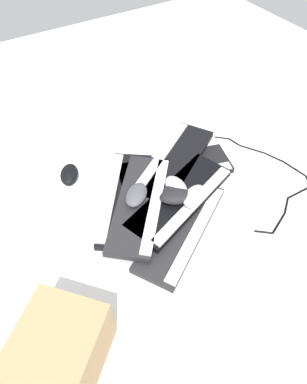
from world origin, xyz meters
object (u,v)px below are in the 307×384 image
keyboard_0 (182,228)px  keyboard_3 (140,203)px  mouse_2 (176,187)px  mouse_5 (178,194)px  keyboard_2 (125,198)px  mouse_0 (136,195)px  mouse_3 (194,196)px  keyboard_1 (175,169)px  keyboard_4 (181,198)px  mouse_4 (69,174)px  cardboard_box (51,371)px  mouse_1 (176,196)px  keyboard_5 (175,161)px

keyboard_0 → keyboard_3: size_ratio=1.05×
mouse_2 → mouse_5: (0.03, -0.01, 0.00)m
keyboard_2 → keyboard_3: keyboard_3 is taller
keyboard_2 → mouse_0: mouse_0 is taller
mouse_5 → mouse_3: bearing=-162.4°
keyboard_1 → mouse_3: mouse_3 is taller
mouse_3 → keyboard_0: bearing=4.6°
keyboard_4 → mouse_2: (-0.03, -0.00, 0.04)m
mouse_4 → cardboard_box: size_ratio=0.35×
mouse_1 → cardboard_box: size_ratio=0.35×
mouse_2 → mouse_4: bearing=-133.2°
keyboard_0 → mouse_3: (-0.05, 0.08, 0.07)m
keyboard_2 → keyboard_5: (-0.04, 0.24, 0.03)m
keyboard_5 → mouse_4: 0.41m
keyboard_0 → keyboard_5: 0.29m
mouse_0 → mouse_3: bearing=105.9°
cardboard_box → keyboard_1: bearing=125.1°
keyboard_3 → mouse_4: keyboard_3 is taller
keyboard_4 → mouse_4: (-0.34, -0.28, -0.02)m
keyboard_2 → mouse_0: 0.09m
keyboard_1 → mouse_5: bearing=-31.6°
keyboard_0 → mouse_3: 0.12m
mouse_3 → mouse_5: size_ratio=1.00×
keyboard_0 → keyboard_4: size_ratio=0.98×
mouse_4 → cardboard_box: 0.71m
mouse_3 → mouse_5: (-0.04, -0.04, 0.00)m
keyboard_4 → cardboard_box: bearing=-62.0°
mouse_5 → cardboard_box: size_ratio=0.35×
keyboard_2 → mouse_1: mouse_1 is taller
keyboard_5 → mouse_5: bearing=-31.1°
mouse_2 → cardboard_box: 0.66m
keyboard_1 → mouse_3: size_ratio=4.22×
cardboard_box → keyboard_5: bearing=125.6°
mouse_4 → keyboard_4: bearing=-113.2°
mouse_4 → mouse_2: bearing=-111.2°
keyboard_4 → mouse_0: size_ratio=4.23×
mouse_1 → mouse_2: (-0.03, 0.03, 0.00)m
mouse_0 → mouse_3: same height
keyboard_2 → cardboard_box: cardboard_box is taller
keyboard_3 → keyboard_0: bearing=28.1°
mouse_1 → mouse_2: same height
keyboard_4 → mouse_5: mouse_5 is taller
keyboard_2 → mouse_2: 0.19m
keyboard_3 → cardboard_box: cardboard_box is taller
keyboard_4 → mouse_1: 0.05m
keyboard_5 → keyboard_0: bearing=-28.8°
keyboard_3 → mouse_3: size_ratio=3.93×
keyboard_5 → keyboard_1: bearing=-24.8°
keyboard_0 → keyboard_5: (-0.26, 0.14, 0.03)m
mouse_1 → mouse_5: same height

